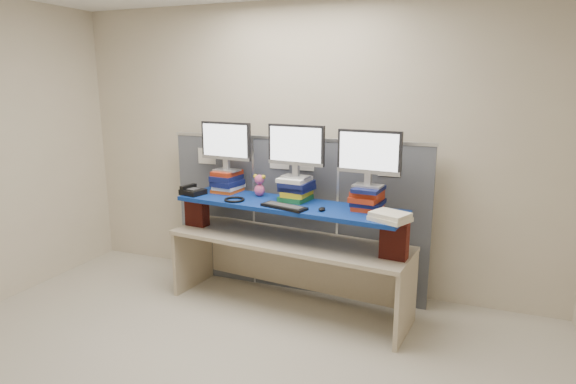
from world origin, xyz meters
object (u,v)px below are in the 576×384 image
at_px(monitor_center, 296,148).
at_px(keyboard, 284,207).
at_px(monitor_left, 226,143).
at_px(monitor_right, 369,155).
at_px(desk, 288,253).
at_px(blue_board, 288,205).
at_px(desk_phone, 192,191).

bearing_deg(monitor_center, keyboard, -83.30).
distance_m(monitor_left, monitor_right, 1.41).
bearing_deg(monitor_left, desk, -9.25).
distance_m(desk, monitor_center, 0.95).
bearing_deg(monitor_left, monitor_center, 0.00).
bearing_deg(desk, monitor_right, 9.83).
relative_size(desk, blue_board, 1.09).
xyz_separation_m(desk, blue_board, (-0.00, 0.00, 0.44)).
bearing_deg(monitor_left, desk_phone, -133.71).
relative_size(desk, desk_phone, 9.53).
height_order(monitor_center, desk_phone, monitor_center).
bearing_deg(desk_phone, monitor_right, 15.05).
xyz_separation_m(desk, keyboard, (0.03, -0.17, 0.47)).
distance_m(blue_board, monitor_left, 0.89).
bearing_deg(blue_board, desk_phone, -172.67).
distance_m(monitor_right, desk_phone, 1.72).
distance_m(monitor_left, keyboard, 0.95).
height_order(monitor_left, desk_phone, monitor_left).
xyz_separation_m(monitor_center, keyboard, (0.00, -0.29, -0.46)).
relative_size(desk, monitor_center, 4.20).
xyz_separation_m(blue_board, monitor_left, (-0.71, 0.20, 0.49)).
bearing_deg(keyboard, monitor_left, 169.16).
height_order(desk, monitor_left, monitor_left).
xyz_separation_m(desk, monitor_right, (0.69, 0.04, 0.92)).
relative_size(monitor_center, desk_phone, 2.27).
height_order(desk, desk_phone, desk_phone).
bearing_deg(monitor_right, desk, -170.17).
xyz_separation_m(monitor_left, desk_phone, (-0.26, -0.21, -0.44)).
relative_size(desk, monitor_left, 4.20).
xyz_separation_m(blue_board, keyboard, (0.03, -0.17, 0.03)).
relative_size(blue_board, keyboard, 4.78).
distance_m(monitor_left, desk_phone, 0.55).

